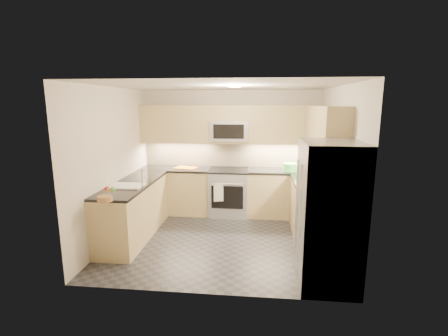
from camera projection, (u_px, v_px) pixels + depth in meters
floor at (222, 239)px, 5.44m from camera, size 3.60×3.20×0.00m
ceiling at (222, 86)px, 4.95m from camera, size 3.60×3.20×0.02m
wall_back at (230, 152)px, 6.75m from camera, size 3.60×0.02×2.50m
wall_front at (206, 193)px, 3.63m from camera, size 3.60×0.02×2.50m
wall_left at (114, 164)px, 5.37m from camera, size 0.02×3.20×2.50m
wall_right at (337, 168)px, 5.01m from camera, size 0.02×3.20×2.50m
base_cab_back_left at (177, 191)px, 6.73m from camera, size 1.42×0.60×0.90m
base_cab_back_right at (283, 194)px, 6.51m from camera, size 1.42×0.60×0.90m
base_cab_right at (313, 214)px, 5.34m from camera, size 0.60×1.70×0.90m
base_cab_peninsula at (134, 211)px, 5.50m from camera, size 0.60×2.00×0.90m
countertop_back_left at (176, 169)px, 6.63m from camera, size 1.42×0.63×0.04m
countertop_back_right at (284, 171)px, 6.41m from camera, size 1.42×0.63×0.04m
countertop_right at (315, 186)px, 5.25m from camera, size 0.63×1.70×0.04m
countertop_peninsula at (133, 184)px, 5.41m from camera, size 0.63×2.00×0.04m
upper_cab_back at (230, 124)px, 6.47m from camera, size 3.60×0.35×0.75m
upper_cab_right at (324, 130)px, 5.18m from camera, size 0.35×1.95×0.75m
backsplash_back at (230, 154)px, 6.76m from camera, size 3.60×0.01×0.51m
backsplash_right at (330, 166)px, 5.46m from camera, size 0.01×2.30×0.51m
gas_range at (229, 193)px, 6.59m from camera, size 0.76×0.65×0.91m
range_cooktop at (229, 170)px, 6.50m from camera, size 0.76×0.65×0.03m
oven_door_glass at (227, 197)px, 6.27m from camera, size 0.62×0.02×0.45m
oven_handle at (227, 184)px, 6.20m from camera, size 0.60×0.02×0.02m
microwave at (229, 131)px, 6.47m from camera, size 0.76×0.40×0.40m
microwave_door at (229, 132)px, 6.27m from camera, size 0.60×0.01×0.28m
refrigerator at (328, 214)px, 3.99m from camera, size 0.70×0.90×1.80m
fridge_handle_left at (300, 214)px, 3.84m from camera, size 0.02×0.02×1.20m
fridge_handle_right at (296, 205)px, 4.20m from camera, size 0.02×0.02×1.20m
sink_basin at (127, 190)px, 5.17m from camera, size 0.52×0.38×0.16m
faucet at (142, 178)px, 5.11m from camera, size 0.03×0.03×0.28m
utensil_bowl at (290, 167)px, 6.29m from camera, size 0.32×0.32×0.16m
cutting_board at (186, 168)px, 6.61m from camera, size 0.48×0.39×0.01m
fruit_basket at (105, 199)px, 4.38m from camera, size 0.21×0.21×0.07m
fruit_apple at (107, 189)px, 4.58m from camera, size 0.07×0.07×0.07m
fruit_pear at (113, 189)px, 4.54m from camera, size 0.08×0.08×0.08m
dish_towel_check at (219, 193)px, 6.23m from camera, size 0.18×0.06×0.34m
fruit_orange at (108, 190)px, 4.52m from camera, size 0.06×0.06×0.06m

